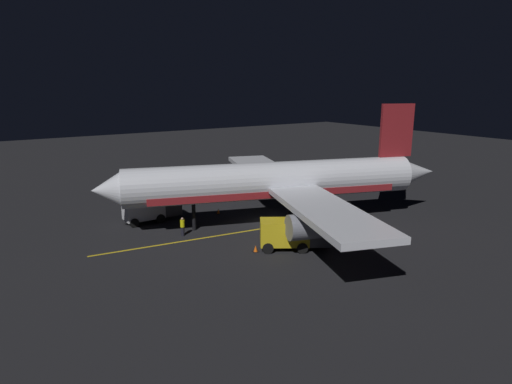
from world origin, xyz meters
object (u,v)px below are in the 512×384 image
baggage_truck (149,209)px  traffic_cone_near_right (256,249)px  catering_truck (291,234)px  traffic_cone_near_left (218,211)px  airliner (279,182)px  ground_crew_worker (183,227)px

baggage_truck → traffic_cone_near_right: (-12.75, -4.33, -1.01)m
catering_truck → traffic_cone_near_right: (1.11, 2.86, -1.02)m
baggage_truck → traffic_cone_near_left: 7.30m
airliner → baggage_truck: (7.60, 10.51, -2.93)m
ground_crew_worker → traffic_cone_near_left: (4.45, -6.13, -0.64)m
airliner → catering_truck: bearing=152.1°
baggage_truck → traffic_cone_near_right: 13.51m
ground_crew_worker → traffic_cone_near_right: ground_crew_worker is taller
catering_truck → traffic_cone_near_right: catering_truck is taller
catering_truck → traffic_cone_near_left: size_ratio=10.90×
catering_truck → baggage_truck: bearing=27.4°
airliner → traffic_cone_near_right: airliner is taller
traffic_cone_near_left → traffic_cone_near_right: size_ratio=1.00×
baggage_truck → catering_truck: 15.62m
catering_truck → ground_crew_worker: size_ratio=3.45×
traffic_cone_near_left → traffic_cone_near_right: 11.73m
airliner → ground_crew_worker: 10.25m
baggage_truck → traffic_cone_near_right: baggage_truck is taller
airliner → traffic_cone_near_right: size_ratio=61.67×
baggage_truck → ground_crew_worker: baggage_truck is taller
ground_crew_worker → traffic_cone_near_right: 7.75m
traffic_cone_near_left → airliner: bearing=-151.3°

